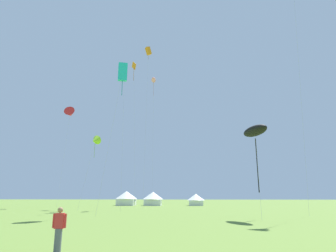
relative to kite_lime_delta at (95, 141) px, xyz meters
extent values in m
cone|color=#99DB2D|center=(0.00, 0.00, 0.01)|extent=(1.90, 2.04, 1.83)
cylinder|color=olive|center=(0.00, 0.00, -1.60)|extent=(0.05, 0.05, 2.43)
cylinder|color=#B2B2B7|center=(-0.87, -0.54, -5.51)|extent=(1.77, 1.10, 11.05)
cube|color=#1EB7CC|center=(7.25, -12.62, 6.28)|extent=(1.47, 1.72, 2.32)
cylinder|color=teal|center=(7.25, -12.62, 4.45)|extent=(0.07, 0.07, 2.48)
cylinder|color=#B2B2B7|center=(6.13, -12.98, -2.38)|extent=(2.26, 0.73, 17.32)
ellipsoid|color=pink|center=(8.48, 8.29, 13.80)|extent=(1.11, 2.52, 0.86)
cylinder|color=#A9627C|center=(8.48, 8.29, 11.90)|extent=(0.06, 0.06, 2.85)
cylinder|color=#B2B2B7|center=(8.53, 7.96, 1.38)|extent=(0.11, 0.67, 24.84)
cylinder|color=#B2B2B7|center=(29.72, -9.89, 5.00)|extent=(1.77, 1.37, 32.08)
cube|color=orange|center=(7.49, 7.15, 19.62)|extent=(1.43, 1.37, 1.69)
cylinder|color=#A75C11|center=(7.49, 7.15, 18.50)|extent=(0.05, 0.05, 1.39)
cylinder|color=#B2B2B7|center=(7.40, 6.16, 4.29)|extent=(0.21, 2.00, 30.66)
cube|color=purple|center=(4.87, -1.60, 10.21)|extent=(0.55, 1.48, 1.45)
cylinder|color=#B2B2B7|center=(5.22, -2.75, -0.41)|extent=(0.72, 2.32, 21.25)
cube|color=orange|center=(3.27, 13.93, 19.72)|extent=(1.30, 1.60, 1.92)
cylinder|color=#A75C11|center=(3.27, 13.93, 17.66)|extent=(0.06, 0.06, 3.10)
cylinder|color=#B2B2B7|center=(4.00, 12.81, 4.34)|extent=(1.47, 2.26, 30.76)
ellipsoid|color=black|center=(22.19, -16.28, -2.35)|extent=(2.68, 4.41, 1.20)
cylinder|color=black|center=(22.19, -16.28, -5.84)|extent=(0.10, 0.10, 5.38)
cylinder|color=#B2B2B7|center=(22.10, -16.84, -6.69)|extent=(0.19, 1.14, 8.69)
cone|color=red|center=(-10.24, 13.00, 8.59)|extent=(2.60, 2.86, 2.74)
cylinder|color=#B2B2B7|center=(-10.41, 11.99, -1.22)|extent=(0.35, 2.03, 19.63)
cylinder|color=#565B66|center=(10.21, -34.26, -10.59)|extent=(0.28, 0.28, 0.90)
cube|color=red|center=(10.21, -34.26, -9.84)|extent=(0.39, 0.27, 0.60)
sphere|color=#9E7051|center=(10.21, -34.26, -9.42)|extent=(0.22, 0.22, 0.22)
cylinder|color=red|center=(9.97, -34.26, -9.84)|extent=(0.09, 0.09, 0.55)
cylinder|color=red|center=(10.45, -34.26, -9.84)|extent=(0.09, 0.09, 0.55)
cube|color=white|center=(0.00, 25.57, -10.26)|extent=(4.13, 4.13, 1.55)
cone|color=white|center=(0.00, 25.57, -8.58)|extent=(5.17, 5.17, 1.81)
cube|color=white|center=(6.47, 25.57, -10.31)|extent=(3.91, 3.91, 1.47)
cone|color=white|center=(6.47, 25.57, -8.72)|extent=(4.89, 4.89, 1.71)
cube|color=white|center=(16.72, 25.57, -10.42)|extent=(3.31, 3.31, 1.24)
cone|color=white|center=(16.72, 25.57, -9.07)|extent=(4.14, 4.14, 1.45)
camera|label=1|loc=(15.49, -46.25, -8.88)|focal=31.35mm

